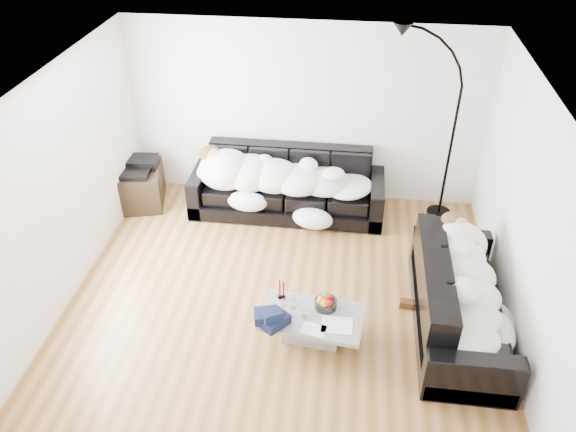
# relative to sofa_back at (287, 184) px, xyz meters

# --- Properties ---
(ground) EXTENTS (5.00, 5.00, 0.00)m
(ground) POSITION_rel_sofa_back_xyz_m (0.19, -1.74, -0.44)
(ground) COLOR brown
(ground) RESTS_ON ground
(wall_back) EXTENTS (5.00, 0.02, 2.60)m
(wall_back) POSITION_rel_sofa_back_xyz_m (0.19, 0.51, 0.86)
(wall_back) COLOR silver
(wall_back) RESTS_ON ground
(wall_left) EXTENTS (0.02, 4.50, 2.60)m
(wall_left) POSITION_rel_sofa_back_xyz_m (-2.31, -1.74, 0.86)
(wall_left) COLOR silver
(wall_left) RESTS_ON ground
(wall_right) EXTENTS (0.02, 4.50, 2.60)m
(wall_right) POSITION_rel_sofa_back_xyz_m (2.69, -1.74, 0.86)
(wall_right) COLOR silver
(wall_right) RESTS_ON ground
(ceiling) EXTENTS (5.00, 5.00, 0.00)m
(ceiling) POSITION_rel_sofa_back_xyz_m (0.19, -1.74, 2.16)
(ceiling) COLOR white
(ceiling) RESTS_ON ground
(sofa_back) EXTENTS (2.72, 0.94, 0.89)m
(sofa_back) POSITION_rel_sofa_back_xyz_m (0.00, 0.00, 0.00)
(sofa_back) COLOR black
(sofa_back) RESTS_ON ground
(sofa_right) EXTENTS (0.93, 2.17, 0.88)m
(sofa_right) POSITION_rel_sofa_back_xyz_m (2.16, -2.05, -0.01)
(sofa_right) COLOR black
(sofa_right) RESTS_ON ground
(sleeper_back) EXTENTS (2.30, 0.79, 0.46)m
(sleeper_back) POSITION_rel_sofa_back_xyz_m (0.00, -0.05, 0.21)
(sleeper_back) COLOR white
(sleeper_back) RESTS_ON sofa_back
(sleeper_right) EXTENTS (0.79, 1.86, 0.45)m
(sleeper_right) POSITION_rel_sofa_back_xyz_m (2.16, -2.05, 0.20)
(sleeper_right) COLOR white
(sleeper_right) RESTS_ON sofa_right
(teal_cushion) EXTENTS (0.42, 0.38, 0.20)m
(teal_cushion) POSITION_rel_sofa_back_xyz_m (2.10, -1.38, 0.28)
(teal_cushion) COLOR #0B4F41
(teal_cushion) RESTS_ON sofa_right
(coffee_table) EXTENTS (1.14, 0.74, 0.32)m
(coffee_table) POSITION_rel_sofa_back_xyz_m (0.58, -2.42, -0.29)
(coffee_table) COLOR #939699
(coffee_table) RESTS_ON ground
(fruit_bowl) EXTENTS (0.29, 0.29, 0.15)m
(fruit_bowl) POSITION_rel_sofa_back_xyz_m (0.71, -2.27, -0.05)
(fruit_bowl) COLOR white
(fruit_bowl) RESTS_ON coffee_table
(wine_glass_a) EXTENTS (0.09, 0.09, 0.18)m
(wine_glass_a) POSITION_rel_sofa_back_xyz_m (0.36, -2.33, -0.04)
(wine_glass_a) COLOR white
(wine_glass_a) RESTS_ON coffee_table
(wine_glass_b) EXTENTS (0.09, 0.09, 0.18)m
(wine_glass_b) POSITION_rel_sofa_back_xyz_m (0.28, -2.42, -0.04)
(wine_glass_b) COLOR white
(wine_glass_b) RESTS_ON coffee_table
(wine_glass_c) EXTENTS (0.09, 0.09, 0.19)m
(wine_glass_c) POSITION_rel_sofa_back_xyz_m (0.50, -2.45, -0.03)
(wine_glass_c) COLOR white
(wine_glass_c) RESTS_ON coffee_table
(candle_left) EXTENTS (0.06, 0.06, 0.26)m
(candle_left) POSITION_rel_sofa_back_xyz_m (0.20, -2.19, 0.00)
(candle_left) COLOR maroon
(candle_left) RESTS_ON coffee_table
(candle_right) EXTENTS (0.05, 0.05, 0.22)m
(candle_right) POSITION_rel_sofa_back_xyz_m (0.24, -2.18, -0.02)
(candle_right) COLOR maroon
(candle_right) RESTS_ON coffee_table
(newspaper_a) EXTENTS (0.33, 0.25, 0.01)m
(newspaper_a) POSITION_rel_sofa_back_xyz_m (0.85, -2.53, -0.12)
(newspaper_a) COLOR silver
(newspaper_a) RESTS_ON coffee_table
(newspaper_b) EXTENTS (0.28, 0.22, 0.01)m
(newspaper_b) POSITION_rel_sofa_back_xyz_m (0.61, -2.63, -0.12)
(newspaper_b) COLOR silver
(newspaper_b) RESTS_ON coffee_table
(navy_jacket) EXTENTS (0.42, 0.40, 0.16)m
(navy_jacket) POSITION_rel_sofa_back_xyz_m (0.15, -2.61, 0.03)
(navy_jacket) COLOR black
(navy_jacket) RESTS_ON coffee_table
(shoes) EXTENTS (0.53, 0.45, 0.10)m
(shoes) POSITION_rel_sofa_back_xyz_m (1.77, -1.76, -0.39)
(shoes) COLOR #472311
(shoes) RESTS_ON ground
(av_cabinet) EXTENTS (0.73, 0.91, 0.55)m
(av_cabinet) POSITION_rel_sofa_back_xyz_m (-2.13, -0.04, -0.17)
(av_cabinet) COLOR black
(av_cabinet) RESTS_ON ground
(stereo) EXTENTS (0.47, 0.38, 0.13)m
(stereo) POSITION_rel_sofa_back_xyz_m (-2.13, -0.04, 0.17)
(stereo) COLOR black
(stereo) RESTS_ON av_cabinet
(floor_lamp) EXTENTS (0.92, 0.53, 2.37)m
(floor_lamp) POSITION_rel_sofa_back_xyz_m (2.19, 0.20, 0.74)
(floor_lamp) COLOR black
(floor_lamp) RESTS_ON ground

